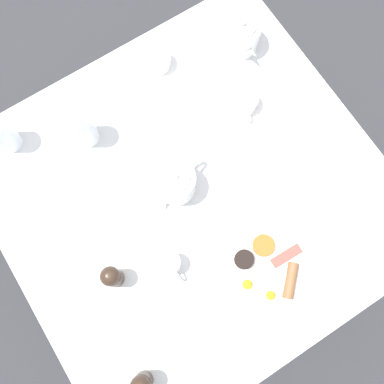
# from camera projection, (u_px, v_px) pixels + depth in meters

# --- Properties ---
(ground_plane) EXTENTS (8.00, 8.00, 0.00)m
(ground_plane) POSITION_uv_depth(u_px,v_px,m) (192.00, 233.00, 2.04)
(ground_plane) COLOR #333338
(table) EXTENTS (1.07, 1.10, 0.74)m
(table) POSITION_uv_depth(u_px,v_px,m) (192.00, 199.00, 1.38)
(table) COLOR silver
(table) RESTS_ON ground_plane
(breakfast_plate) EXTENTS (0.27, 0.27, 0.04)m
(breakfast_plate) POSITION_uv_depth(u_px,v_px,m) (267.00, 271.00, 1.25)
(breakfast_plate) COLOR white
(breakfast_plate) RESTS_ON table
(teapot_near) EXTENTS (0.12, 0.20, 0.13)m
(teapot_near) POSITION_uv_depth(u_px,v_px,m) (176.00, 182.00, 1.27)
(teapot_near) COLOR white
(teapot_near) RESTS_ON table
(teapot_far) EXTENTS (0.21, 0.12, 0.13)m
(teapot_far) POSITION_uv_depth(u_px,v_px,m) (241.00, 35.00, 1.39)
(teapot_far) COLOR white
(teapot_far) RESTS_ON table
(teacup_with_saucer_left) EXTENTS (0.15, 0.15, 0.06)m
(teacup_with_saucer_left) POSITION_uv_depth(u_px,v_px,m) (244.00, 103.00, 1.36)
(teacup_with_saucer_left) COLOR white
(teacup_with_saucer_left) RESTS_ON table
(teacup_with_saucer_right) EXTENTS (0.15, 0.15, 0.06)m
(teacup_with_saucer_right) POSITION_uv_depth(u_px,v_px,m) (158.00, 61.00, 1.40)
(teacup_with_saucer_right) COLOR white
(teacup_with_saucer_right) RESTS_ON table
(water_glass_tall) EXTENTS (0.07, 0.07, 0.15)m
(water_glass_tall) POSITION_uv_depth(u_px,v_px,m) (83.00, 128.00, 1.29)
(water_glass_tall) COLOR white
(water_glass_tall) RESTS_ON table
(water_glass_short) EXTENTS (0.07, 0.07, 0.14)m
(water_glass_short) POSITION_uv_depth(u_px,v_px,m) (2.00, 134.00, 1.29)
(water_glass_short) COLOR white
(water_glass_short) RESTS_ON table
(creamer_jug) EXTENTS (0.09, 0.06, 0.07)m
(creamer_jug) POSITION_uv_depth(u_px,v_px,m) (170.00, 264.00, 1.24)
(creamer_jug) COLOR white
(creamer_jug) RESTS_ON table
(pepper_grinder) EXTENTS (0.05, 0.05, 0.12)m
(pepper_grinder) POSITION_uv_depth(u_px,v_px,m) (142.00, 384.00, 1.13)
(pepper_grinder) COLOR #38281E
(pepper_grinder) RESTS_ON table
(salt_grinder) EXTENTS (0.05, 0.05, 0.12)m
(salt_grinder) POSITION_uv_depth(u_px,v_px,m) (112.00, 277.00, 1.20)
(salt_grinder) COLOR #38281E
(salt_grinder) RESTS_ON table
(napkin_folded) EXTENTS (0.16, 0.18, 0.01)m
(napkin_folded) POSITION_uv_depth(u_px,v_px,m) (295.00, 159.00, 1.34)
(napkin_folded) COLOR white
(napkin_folded) RESTS_ON table
(fork_by_plate) EXTENTS (0.17, 0.05, 0.00)m
(fork_by_plate) POSITION_uv_depth(u_px,v_px,m) (193.00, 349.00, 1.21)
(fork_by_plate) COLOR silver
(fork_by_plate) RESTS_ON table
(knife_by_plate) EXTENTS (0.08, 0.19, 0.00)m
(knife_by_plate) POSITION_uv_depth(u_px,v_px,m) (71.00, 224.00, 1.30)
(knife_by_plate) COLOR silver
(knife_by_plate) RESTS_ON table
(spoon_for_tea) EXTENTS (0.15, 0.04, 0.00)m
(spoon_for_tea) POSITION_uv_depth(u_px,v_px,m) (360.00, 202.00, 1.31)
(spoon_for_tea) COLOR silver
(spoon_for_tea) RESTS_ON table
(fork_spare) EXTENTS (0.15, 0.09, 0.00)m
(fork_spare) POSITION_uv_depth(u_px,v_px,m) (100.00, 96.00, 1.40)
(fork_spare) COLOR silver
(fork_spare) RESTS_ON table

